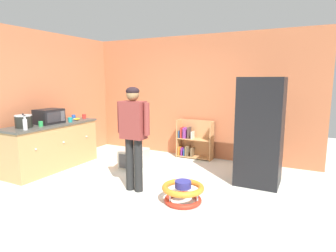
% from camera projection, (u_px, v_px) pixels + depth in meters
% --- Properties ---
extents(ground_plane, '(12.00, 12.00, 0.00)m').
position_uv_depth(ground_plane, '(144.00, 190.00, 4.49)').
color(ground_plane, silver).
rests_on(ground_plane, ground).
extents(back_wall, '(5.20, 0.06, 2.70)m').
position_uv_depth(back_wall, '(198.00, 97.00, 6.32)').
color(back_wall, '#C26A43').
rests_on(back_wall, ground).
extents(left_side_wall, '(0.06, 2.99, 2.70)m').
position_uv_depth(left_side_wall, '(59.00, 98.00, 6.15)').
color(left_side_wall, '#C56F47').
rests_on(left_side_wall, ground).
extents(kitchen_counter, '(0.65, 1.89, 0.90)m').
position_uv_depth(kitchen_counter, '(52.00, 146.00, 5.54)').
color(kitchen_counter, tan).
rests_on(kitchen_counter, ground).
extents(refrigerator, '(0.73, 0.68, 1.78)m').
position_uv_depth(refrigerator, '(260.00, 131.00, 4.68)').
color(refrigerator, black).
rests_on(refrigerator, ground).
extents(bookshelf, '(0.80, 0.28, 0.85)m').
position_uv_depth(bookshelf, '(193.00, 141.00, 6.32)').
color(bookshelf, tan).
rests_on(bookshelf, ground).
extents(standing_person, '(0.57, 0.22, 1.63)m').
position_uv_depth(standing_person, '(133.00, 130.00, 4.34)').
color(standing_person, black).
rests_on(standing_person, ground).
extents(baby_walker, '(0.60, 0.60, 0.32)m').
position_uv_depth(baby_walker, '(183.00, 192.00, 4.03)').
color(baby_walker, red).
rests_on(baby_walker, ground).
extents(pet_carrier, '(0.42, 0.55, 0.36)m').
position_uv_depth(pet_carrier, '(134.00, 158.00, 5.66)').
color(pet_carrier, beige).
rests_on(pet_carrier, ground).
extents(microwave, '(0.37, 0.48, 0.28)m').
position_uv_depth(microwave, '(49.00, 116.00, 5.43)').
color(microwave, black).
rests_on(microwave, kitchen_counter).
extents(crock_pot, '(0.29, 0.29, 0.25)m').
position_uv_depth(crock_pot, '(24.00, 121.00, 4.98)').
color(crock_pot, black).
rests_on(crock_pot, kitchen_counter).
extents(banana_bunch, '(0.15, 0.16, 0.04)m').
position_uv_depth(banana_bunch, '(77.00, 119.00, 5.89)').
color(banana_bunch, yellow).
rests_on(banana_bunch, kitchen_counter).
extents(ketchup_bottle, '(0.07, 0.07, 0.25)m').
position_uv_depth(ketchup_bottle, '(58.00, 115.00, 5.90)').
color(ketchup_bottle, red).
rests_on(ketchup_bottle, kitchen_counter).
extents(clear_bottle, '(0.07, 0.07, 0.25)m').
position_uv_depth(clear_bottle, '(25.00, 124.00, 4.76)').
color(clear_bottle, silver).
rests_on(clear_bottle, kitchen_counter).
extents(teal_cup, '(0.08, 0.08, 0.09)m').
position_uv_depth(teal_cup, '(70.00, 120.00, 5.62)').
color(teal_cup, teal).
rests_on(teal_cup, kitchen_counter).
extents(green_cup, '(0.08, 0.08, 0.09)m').
position_uv_depth(green_cup, '(41.00, 124.00, 5.11)').
color(green_cup, green).
rests_on(green_cup, kitchen_counter).
extents(blue_cup, '(0.08, 0.08, 0.09)m').
position_uv_depth(blue_cup, '(74.00, 117.00, 6.03)').
color(blue_cup, blue).
rests_on(blue_cup, kitchen_counter).
extents(red_cup, '(0.08, 0.08, 0.09)m').
position_uv_depth(red_cup, '(84.00, 116.00, 6.14)').
color(red_cup, red).
rests_on(red_cup, kitchen_counter).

